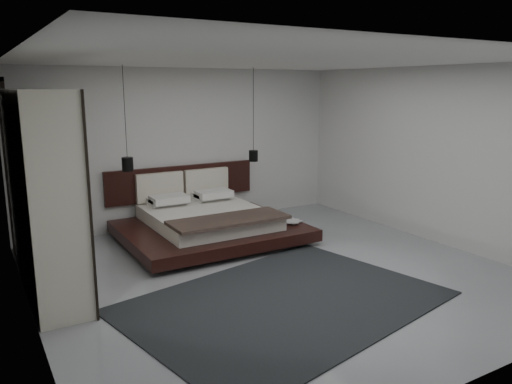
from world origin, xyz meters
TOP-DOWN VIEW (x-y plane):
  - floor at (0.00, 0.00)m, footprint 6.00×6.00m
  - ceiling at (0.00, 0.00)m, footprint 6.00×6.00m
  - wall_back at (0.00, 3.00)m, footprint 6.00×0.00m
  - wall_front at (0.00, -3.00)m, footprint 6.00×0.00m
  - wall_left at (-3.00, 0.00)m, footprint 0.00×6.00m
  - wall_right at (3.00, 0.00)m, footprint 0.00×6.00m
  - lattice_screen at (-2.95, 2.45)m, footprint 0.05×0.90m
  - bed at (-0.12, 1.91)m, footprint 2.79×2.40m
  - book_lower at (1.03, 1.25)m, footprint 0.27×0.34m
  - book_upper at (1.01, 1.22)m, footprint 0.33×0.34m
  - pendant_left at (-1.27, 2.35)m, footprint 0.18×0.18m
  - pendant_right at (1.03, 2.35)m, footprint 0.16×0.16m
  - wardrobe at (-2.70, 1.02)m, footprint 0.59×2.50m
  - rug at (-0.41, -0.86)m, footprint 4.01×3.22m

SIDE VIEW (x-z plane):
  - floor at x=0.00m, z-range 0.00..0.00m
  - rug at x=-0.41m, z-range 0.00..0.02m
  - book_lower at x=1.03m, z-range 0.26..0.29m
  - bed at x=-0.12m, z-range -0.25..0.83m
  - book_upper at x=1.01m, z-range 0.29..0.31m
  - wardrobe at x=-2.70m, z-range 0.00..2.45m
  - pendant_right at x=1.03m, z-range 0.44..2.09m
  - pendant_left at x=-1.27m, z-range 0.47..2.10m
  - lattice_screen at x=-2.95m, z-range 0.00..2.60m
  - wall_back at x=0.00m, z-range -1.60..4.40m
  - wall_front at x=0.00m, z-range -1.60..4.40m
  - wall_left at x=-3.00m, z-range -1.60..4.40m
  - wall_right at x=3.00m, z-range -1.60..4.40m
  - ceiling at x=0.00m, z-range 2.80..2.80m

